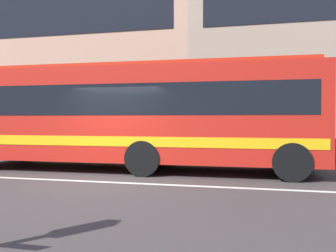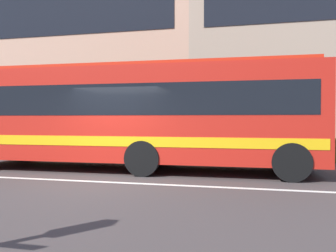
% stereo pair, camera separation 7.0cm
% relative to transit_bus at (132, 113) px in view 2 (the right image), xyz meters
% --- Properties ---
extents(ground_plane, '(160.00, 160.00, 0.00)m').
position_rel_transit_bus_xyz_m(ground_plane, '(-0.08, -2.25, -1.79)').
color(ground_plane, '#423938').
extents(lane_centre_line, '(60.00, 0.16, 0.01)m').
position_rel_transit_bus_xyz_m(lane_centre_line, '(-0.08, -2.25, -1.78)').
color(lane_centre_line, silver).
rests_on(lane_centre_line, ground_plane).
extents(hedge_row_far, '(17.50, 1.10, 0.87)m').
position_rel_transit_bus_xyz_m(hedge_row_far, '(-1.30, 3.55, -1.35)').
color(hedge_row_far, '#204D1B').
rests_on(hedge_row_far, ground_plane).
extents(apartment_block_left, '(20.02, 9.87, 13.57)m').
position_rel_transit_bus_xyz_m(apartment_block_left, '(-9.54, 12.78, 5.00)').
color(apartment_block_left, tan).
rests_on(apartment_block_left, ground_plane).
extents(transit_bus, '(11.37, 2.84, 3.24)m').
position_rel_transit_bus_xyz_m(transit_bus, '(0.00, 0.00, 0.00)').
color(transit_bus, red).
rests_on(transit_bus, ground_plane).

